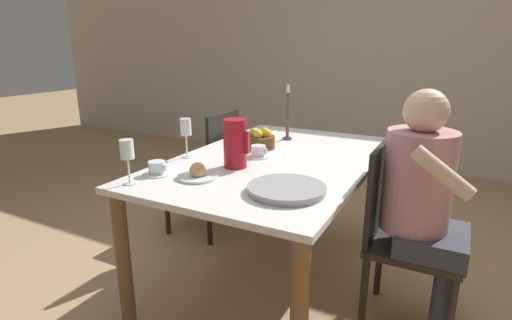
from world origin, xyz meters
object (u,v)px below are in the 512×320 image
(red_pitcher, at_px, (235,143))
(bread_plate, at_px, (198,174))
(serving_tray, at_px, (287,189))
(fruit_bowl, at_px, (260,140))
(teacup_near_person, at_px, (157,169))
(candlestick_tall, at_px, (288,118))
(wine_glass_water, at_px, (186,129))
(person_seated, at_px, (424,197))
(teacup_across, at_px, (258,152))
(wine_glass_juice, at_px, (127,152))
(chair_person_side, at_px, (400,233))
(chair_opposite, at_px, (210,170))

(red_pitcher, height_order, bread_plate, red_pitcher)
(serving_tray, distance_m, fruit_bowl, 0.76)
(red_pitcher, xyz_separation_m, teacup_near_person, (-0.27, -0.28, -0.10))
(candlestick_tall, bearing_deg, wine_glass_water, -115.68)
(teacup_near_person, bearing_deg, person_seated, 20.20)
(teacup_across, bearing_deg, wine_glass_juice, -114.66)
(teacup_near_person, relative_size, bread_plate, 0.71)
(chair_person_side, bearing_deg, person_seated, 65.18)
(teacup_across, distance_m, serving_tray, 0.57)
(chair_person_side, distance_m, fruit_bowl, 0.95)
(teacup_near_person, relative_size, teacup_across, 1.00)
(serving_tray, bearing_deg, bread_plate, -177.67)
(chair_opposite, height_order, wine_glass_juice, wine_glass_juice)
(chair_person_side, xyz_separation_m, teacup_near_person, (-1.08, -0.47, 0.30))
(chair_person_side, relative_size, bread_plate, 4.66)
(wine_glass_juice, bearing_deg, wine_glass_water, 94.61)
(wine_glass_water, relative_size, teacup_near_person, 1.59)
(wine_glass_juice, distance_m, candlestick_tall, 1.17)
(chair_person_side, distance_m, wine_glass_juice, 1.33)
(chair_opposite, height_order, serving_tray, chair_opposite)
(chair_person_side, bearing_deg, wine_glass_water, -81.87)
(bread_plate, relative_size, fruit_bowl, 1.07)
(chair_opposite, xyz_separation_m, teacup_across, (0.59, -0.38, 0.30))
(serving_tray, height_order, fruit_bowl, fruit_bowl)
(wine_glass_juice, bearing_deg, bread_plate, 43.54)
(red_pitcher, bearing_deg, teacup_across, 85.97)
(bread_plate, relative_size, candlestick_tall, 0.55)
(serving_tray, bearing_deg, chair_person_side, 43.42)
(chair_opposite, bearing_deg, candlestick_tall, -81.14)
(person_seated, bearing_deg, chair_opposite, -107.09)
(red_pitcher, distance_m, fruit_bowl, 0.41)
(person_seated, xyz_separation_m, wine_glass_juice, (-1.18, -0.59, 0.20))
(wine_glass_juice, height_order, fruit_bowl, wine_glass_juice)
(chair_opposite, relative_size, bread_plate, 4.66)
(wine_glass_juice, bearing_deg, serving_tray, 18.92)
(person_seated, xyz_separation_m, bread_plate, (-0.96, -0.38, 0.08))
(red_pitcher, bearing_deg, candlestick_tall, 90.90)
(chair_opposite, xyz_separation_m, teacup_near_person, (0.30, -0.88, 0.30))
(wine_glass_juice, distance_m, teacup_across, 0.74)
(wine_glass_juice, xyz_separation_m, fruit_bowl, (0.22, 0.85, -0.10))
(teacup_near_person, bearing_deg, serving_tray, 5.79)
(chair_opposite, relative_size, wine_glass_juice, 4.43)
(chair_person_side, xyz_separation_m, person_seated, (0.09, -0.04, 0.22))
(chair_person_side, xyz_separation_m, serving_tray, (-0.43, -0.40, 0.29))
(chair_opposite, xyz_separation_m, candlestick_tall, (0.57, 0.09, 0.41))
(red_pitcher, bearing_deg, wine_glass_juice, -123.24)
(chair_opposite, relative_size, red_pitcher, 3.66)
(person_seated, height_order, bread_plate, person_seated)
(wine_glass_juice, bearing_deg, candlestick_tall, 76.11)
(teacup_near_person, bearing_deg, chair_person_side, 23.54)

